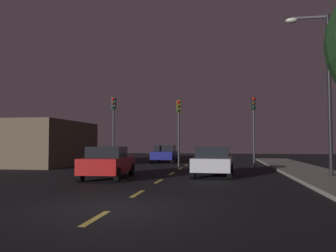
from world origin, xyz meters
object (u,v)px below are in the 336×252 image
(traffic_signal_left, at_px, (113,118))
(car_oncoming_far, at_px, (165,154))
(traffic_signal_right, at_px, (254,118))
(car_stopped_ahead, at_px, (213,161))
(street_lamp_right, at_px, (323,80))
(traffic_signal_center, at_px, (179,120))
(car_adjacent_lane, at_px, (108,162))

(traffic_signal_left, bearing_deg, car_oncoming_far, 61.10)
(traffic_signal_right, bearing_deg, car_oncoming_far, 142.94)
(car_stopped_ahead, relative_size, street_lamp_right, 0.51)
(traffic_signal_right, bearing_deg, street_lamp_right, -69.33)
(car_oncoming_far, bearing_deg, traffic_signal_right, -37.06)
(car_oncoming_far, bearing_deg, traffic_signal_center, -70.65)
(traffic_signal_right, relative_size, street_lamp_right, 0.62)
(traffic_signal_left, bearing_deg, car_adjacent_lane, -73.30)
(traffic_signal_center, distance_m, car_oncoming_far, 6.20)
(traffic_signal_right, height_order, street_lamp_right, street_lamp_right)
(traffic_signal_right, xyz_separation_m, street_lamp_right, (2.62, -6.95, 1.27))
(traffic_signal_right, height_order, car_adjacent_lane, traffic_signal_right)
(car_adjacent_lane, relative_size, street_lamp_right, 0.57)
(car_adjacent_lane, height_order, car_oncoming_far, car_adjacent_lane)
(traffic_signal_right, xyz_separation_m, car_stopped_ahead, (-2.58, -6.43, -2.65))
(street_lamp_right, bearing_deg, car_adjacent_lane, -172.07)
(traffic_signal_center, distance_m, traffic_signal_right, 5.18)
(traffic_signal_left, distance_m, car_oncoming_far, 6.68)
(car_oncoming_far, xyz_separation_m, street_lamp_right, (9.67, -12.28, 3.92))
(car_stopped_ahead, height_order, car_oncoming_far, car_stopped_ahead)
(car_oncoming_far, distance_m, street_lamp_right, 16.11)
(car_stopped_ahead, xyz_separation_m, car_oncoming_far, (-4.47, 11.75, -0.00))
(traffic_signal_left, height_order, car_adjacent_lane, traffic_signal_left)
(car_stopped_ahead, xyz_separation_m, car_adjacent_lane, (-4.90, -1.93, 0.02))
(traffic_signal_left, relative_size, street_lamp_right, 0.64)
(car_oncoming_far, bearing_deg, traffic_signal_left, -118.90)
(traffic_signal_left, distance_m, traffic_signal_center, 4.81)
(traffic_signal_left, distance_m, car_stopped_ahead, 10.18)
(car_stopped_ahead, relative_size, car_oncoming_far, 0.96)
(traffic_signal_left, xyz_separation_m, traffic_signal_right, (9.99, -0.00, -0.11))
(traffic_signal_center, height_order, street_lamp_right, street_lamp_right)
(traffic_signal_center, relative_size, car_oncoming_far, 1.14)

